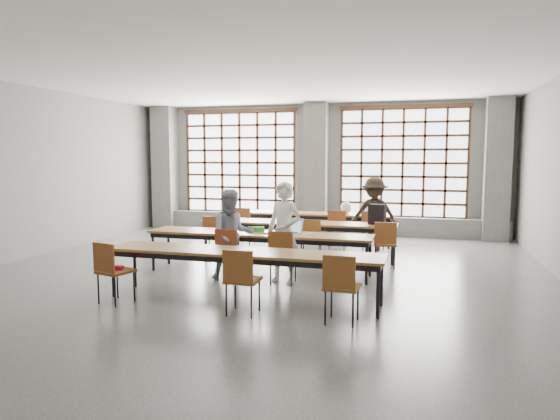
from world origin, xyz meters
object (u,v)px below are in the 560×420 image
object	(u,v)px
student_male	(284,232)
chair_near_left	(111,266)
desk_row_c	(259,236)
chair_back_left	(244,222)
student_back	(374,214)
chair_front_left	(229,249)
mouse	(311,234)
desk_row_b	(298,225)
phone	(267,233)
chair_back_mid	(337,225)
desk_row_a	(308,215)
red_pouch	(116,268)
chair_near_right	(341,282)
chair_mid_left	(214,233)
chair_mid_right	(385,240)
laptop_back	(366,211)
laptop_front	(292,230)
desk_row_d	(243,255)
student_female	(232,235)
green_box	(257,229)
chair_mid_centre	(311,237)
chair_front_right	(282,252)
plastic_bag	(346,208)
chair_near_mid	(241,275)
chair_back_right	(372,227)
backpack	(377,214)

from	to	relation	value
student_male	chair_near_left	bearing A→B (deg)	-122.10
chair_near_left	student_male	world-z (taller)	student_male
desk_row_c	chair_back_left	bearing A→B (deg)	114.52
student_back	chair_front_left	bearing A→B (deg)	-116.57
student_male	mouse	distance (m)	0.60
desk_row_b	phone	distance (m)	1.72
chair_back_mid	student_male	distance (m)	3.26
desk_row_a	red_pouch	xyz separation A→B (m)	(-1.55, -5.60, -0.16)
desk_row_b	desk_row_c	bearing A→B (deg)	-101.34
desk_row_c	chair_near_left	xyz separation A→B (m)	(-1.41, -2.32, -0.13)
chair_near_right	student_back	bearing A→B (deg)	90.53
chair_back_mid	chair_mid_left	size ratio (longest dim) A/B	1.00
chair_front_left	red_pouch	xyz separation A→B (m)	(-1.08, -1.62, -0.04)
student_male	student_back	xyz separation A→B (m)	(1.16, 3.35, -0.02)
desk_row_c	mouse	bearing A→B (deg)	-1.21
chair_mid_right	desk_row_c	bearing A→B (deg)	-155.19
chair_near_left	laptop_back	size ratio (longest dim) A/B	2.10
chair_near_left	laptop_back	distance (m)	6.49
laptop_front	red_pouch	world-z (taller)	laptop_front
chair_mid_left	chair_mid_right	size ratio (longest dim) A/B	1.00
student_male	desk_row_d	bearing A→B (deg)	-87.78
student_male	student_female	world-z (taller)	student_male
chair_back_left	chair_near_right	xyz separation A→B (m)	(3.05, -5.05, 0.00)
desk_row_d	green_box	bearing A→B (deg)	101.59
chair_near_right	student_male	world-z (taller)	student_male
desk_row_d	green_box	world-z (taller)	green_box
desk_row_d	laptop_front	world-z (taller)	laptop_front
desk_row_c	student_back	xyz separation A→B (m)	(1.76, 2.85, 0.14)
student_male	green_box	size ratio (longest dim) A/B	6.63
chair_mid_centre	red_pouch	world-z (taller)	chair_mid_centre
chair_back_left	chair_mid_centre	bearing A→B (deg)	-41.38
chair_mid_centre	phone	bearing A→B (deg)	-116.94
chair_mid_left	chair_front_right	bearing A→B (deg)	-40.84
chair_back_left	phone	bearing A→B (deg)	-63.26
chair_front_left	plastic_bag	bearing A→B (deg)	71.25
desk_row_b	chair_front_left	bearing A→B (deg)	-105.69
chair_front_right	student_back	distance (m)	3.68
student_female	phone	world-z (taller)	student_female
chair_near_mid	laptop_front	bearing A→B (deg)	88.61
desk_row_b	chair_near_left	size ratio (longest dim) A/B	4.55
laptop_front	student_male	bearing A→B (deg)	-87.57
chair_near_mid	chair_mid_right	bearing A→B (deg)	64.01
chair_front_right	green_box	size ratio (longest dim) A/B	3.52
desk_row_a	laptop_front	size ratio (longest dim) A/B	8.84
chair_back_right	green_box	xyz separation A→B (m)	(-1.79, -2.65, 0.24)
chair_near_left	backpack	size ratio (longest dim) A/B	2.20
plastic_bag	chair_back_mid	bearing A→B (deg)	-98.23
laptop_front	mouse	bearing A→B (deg)	-18.36
student_male	phone	size ratio (longest dim) A/B	12.75
chair_mid_left	laptop_front	size ratio (longest dim) A/B	1.95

